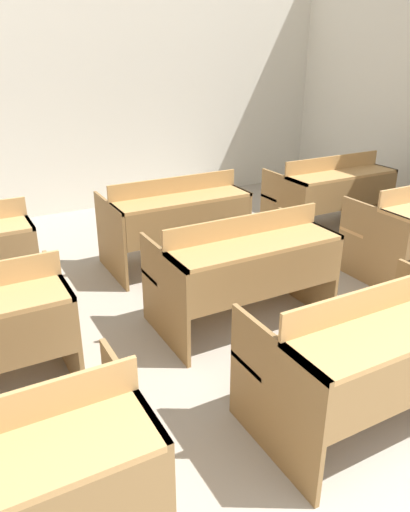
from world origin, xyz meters
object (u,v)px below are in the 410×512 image
bench_third_center (175,218)px  bench_third_right (330,191)px  bench_second_center (243,266)px  bench_front_center (374,350)px

bench_third_center → bench_third_right: bearing=0.2°
bench_second_center → bench_third_center: same height
bench_front_center → bench_second_center: same height
bench_second_center → bench_third_center: (0.03, 1.27, 0.00)m
bench_front_center → bench_third_right: same height
bench_third_center → bench_third_right: (1.96, 0.01, 0.00)m
bench_front_center → bench_third_right: size_ratio=1.00×
bench_second_center → bench_third_right: 2.37m
bench_front_center → bench_third_center: (0.00, 2.55, 0.00)m
bench_second_center → bench_third_center: bearing=88.5°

